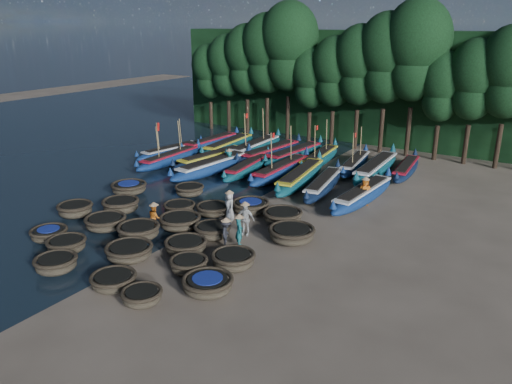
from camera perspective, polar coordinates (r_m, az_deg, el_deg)
The scene contains 63 objects.
ground at distance 28.74m, azimuth -4.28°, elevation -3.07°, with size 120.00×120.00×0.00m, color gray.
foliage_wall at distance 47.85m, azimuth 13.09°, elevation 11.55°, with size 40.00×3.00×10.00m, color black.
coracle_2 at distance 24.36m, azimuth -21.90°, elevation -7.59°, with size 2.35×2.35×0.74m.
coracle_3 at distance 22.21m, azimuth -15.98°, elevation -9.69°, with size 2.17×2.17×0.65m.
coracle_4 at distance 20.81m, azimuth -12.91°, elevation -11.51°, with size 1.86×1.86×0.63m.
coracle_5 at distance 27.88m, azimuth -22.57°, elevation -4.41°, with size 1.91×1.91×0.66m.
coracle_6 at distance 26.13m, azimuth -20.84°, elevation -5.65°, with size 2.28×2.28×0.73m.
coracle_7 at distance 24.48m, azimuth -14.29°, elevation -6.60°, with size 2.81×2.81×0.76m.
coracle_8 at distance 22.81m, azimuth -7.69°, elevation -8.20°, with size 1.78×1.78×0.70m.
coracle_9 at distance 21.11m, azimuth -5.54°, elevation -10.44°, with size 2.63×2.63×0.72m.
coracle_10 at distance 30.62m, azimuth -19.96°, elevation -1.87°, with size 2.14×2.14×0.81m.
coracle_11 at distance 28.24m, azimuth -16.81°, elevation -3.33°, with size 2.65×2.65×0.76m.
coracle_12 at distance 26.57m, azimuth -13.27°, elevation -4.36°, with size 2.24×2.24×0.81m.
coracle_13 at distance 24.63m, azimuth -8.03°, elevation -6.09°, with size 2.13×2.13×0.70m.
coracle_14 at distance 22.98m, azimuth -2.62°, elevation -7.71°, with size 2.51×2.51×0.77m.
coracle_15 at distance 30.42m, azimuth -15.20°, elevation -1.46°, with size 2.38×2.38×0.85m.
coracle_16 at distance 29.67m, azimuth -8.75°, elevation -1.76°, with size 2.24×2.24×0.65m.
coracle_17 at distance 27.44m, azimuth -8.68°, elevation -3.36°, with size 2.36×2.36×0.76m.
coracle_18 at distance 26.11m, azimuth -5.00°, elevation -4.41°, with size 2.14×2.14×0.75m.
coracle_19 at distance 25.64m, azimuth 4.10°, elevation -4.78°, with size 2.43×2.43×0.79m.
coracle_20 at distance 33.63m, azimuth -14.32°, elevation 0.48°, with size 2.42×2.42×0.76m.
coracle_21 at distance 32.52m, azimuth -7.62°, elevation 0.24°, with size 2.27×2.27×0.72m.
coracle_22 at distance 29.12m, azimuth -4.95°, elevation -1.98°, with size 1.98×1.98×0.67m.
coracle_23 at distance 29.34m, azimuth -0.63°, elevation -1.63°, with size 2.40×2.40×0.76m.
coracle_24 at distance 27.85m, azimuth 3.06°, elevation -2.79°, with size 2.73×2.73×0.78m.
long_boat_0 at distance 42.33m, azimuth -9.69°, elevation 4.63°, with size 2.22×7.20×3.09m.
long_boat_1 at distance 39.92m, azimuth -9.79°, elevation 3.82°, with size 1.69×7.85×3.34m.
long_boat_2 at distance 39.33m, azimuth -5.04°, elevation 3.85°, with size 2.52×8.38×1.49m.
long_boat_3 at distance 37.08m, azimuth -4.89°, elevation 2.98°, with size 2.31×8.95×1.58m.
long_boat_4 at distance 36.96m, azimuth -0.94°, elevation 2.85°, with size 2.26×7.56×1.34m.
long_boat_5 at distance 36.07m, azimuth 2.88°, elevation 2.53°, with size 1.57×8.52×3.62m.
long_boat_6 at distance 34.48m, azimuth 5.10°, elevation 1.74°, with size 2.80×8.81×1.57m.
long_boat_7 at distance 33.28m, azimuth 7.71°, elevation 0.87°, with size 2.61×7.70×1.37m.
long_boat_8 at distance 31.63m, azimuth 12.13°, elevation -0.28°, with size 1.93×8.39×1.48m.
long_boat_9 at distance 44.64m, azimuth -5.15°, elevation 5.63°, with size 1.65×8.02×1.41m.
long_boat_10 at distance 43.42m, azimuth -3.16°, elevation 5.34°, with size 2.09×8.47×1.49m.
long_boat_11 at distance 42.45m, azimuth -0.18°, elevation 5.10°, with size 1.87×8.90×3.78m.
long_boat_12 at distance 40.89m, azimuth 1.63°, elevation 4.53°, with size 2.36×8.71×1.54m.
long_boat_13 at distance 40.65m, azimuth 4.45°, elevation 4.36°, with size 2.21×8.27×1.46m.
long_boat_14 at distance 39.53m, azimuth 7.27°, elevation 3.83°, with size 2.31×8.12×3.47m.
long_boat_15 at distance 38.65m, azimuth 11.25°, elevation 3.19°, with size 2.36×7.39×3.17m.
long_boat_16 at distance 37.38m, azimuth 13.54°, elevation 2.67°, with size 2.01×9.14×1.61m.
long_boat_17 at distance 38.26m, azimuth 16.78°, elevation 2.56°, with size 2.02×7.27×1.29m.
fisherman_0 at distance 28.21m, azimuth -3.04°, elevation -1.50°, with size 0.99×0.92×1.90m.
fisherman_1 at distance 24.94m, azimuth -1.93°, elevation -4.27°, with size 0.68×0.70×1.82m.
fisherman_2 at distance 27.35m, azimuth -11.52°, elevation -2.73°, with size 0.94×0.89×1.73m.
fisherman_3 at distance 24.86m, azimuth -3.44°, elevation -4.66°, with size 0.97×1.13×1.71m.
fisherman_4 at distance 26.27m, azimuth -1.25°, elevation -2.99°, with size 1.10×0.64×1.96m.
fisherman_5 at distance 37.73m, azimuth -3.06°, elevation 3.69°, with size 1.16×1.53×1.81m.
fisherman_6 at distance 31.26m, azimuth 12.34°, elevation 0.14°, with size 0.99×0.92×1.91m.
tree_0 at distance 52.49m, azimuth -5.31°, elevation 13.62°, with size 3.68×3.68×8.68m.
tree_1 at distance 51.05m, azimuth -3.23°, elevation 14.29°, with size 4.09×4.09×9.65m.
tree_2 at distance 49.68m, azimuth -1.02°, elevation 14.97°, with size 4.51×4.51×10.63m.
tree_3 at distance 48.40m, azimuth 1.32°, elevation 15.66°, with size 4.92×4.92×11.60m.
tree_4 at distance 47.20m, azimuth 3.81°, elevation 16.37°, with size 5.34×5.34×12.58m.
tree_5 at distance 46.32m, azimuth 6.28°, elevation 12.90°, with size 3.68×3.68×8.68m.
tree_6 at distance 45.27m, azimuth 8.98°, elevation 13.51°, with size 4.09×4.09×9.65m.
tree_7 at distance 44.33m, azimuth 11.81°, elevation 14.11°, with size 4.51×4.51×10.63m.
tree_8 at distance 43.50m, azimuth 14.78°, elevation 14.71°, with size 4.92×4.92×11.60m.
tree_9 at distance 42.78m, azimuth 17.87°, elevation 15.28°, with size 5.34×5.34×12.58m.
tree_10 at distance 42.44m, azimuth 20.53°, elevation 11.30°, with size 3.68×3.68×8.68m.
tree_11 at distance 41.93m, azimuth 23.74°, elevation 11.77°, with size 4.09×4.09×9.65m.
tree_12 at distance 41.55m, azimuth 27.03°, elevation 12.21°, with size 4.51×4.51×10.63m.
Camera 1 is at (16.23, -21.15, 10.73)m, focal length 35.00 mm.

